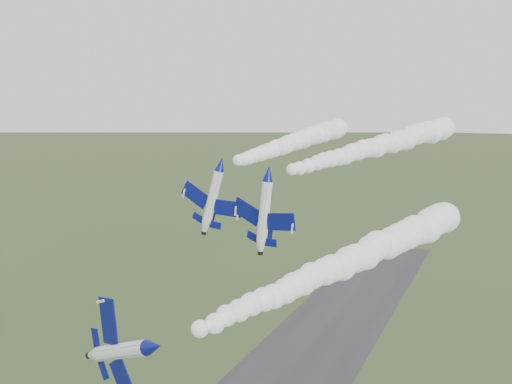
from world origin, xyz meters
TOP-DOWN VIEW (x-y plane):
  - jet_lead at (9.02, -11.59)m, footprint 6.72×13.09m
  - smoke_trail_jet_lead at (19.71, 17.70)m, footprint 21.59×54.24m
  - jet_pair_left at (-1.68, 21.94)m, footprint 10.04×12.53m
  - smoke_trail_jet_pair_left at (-1.54, 54.61)m, footprint 6.12×59.03m
  - jet_pair_right at (6.66, 20.31)m, footprint 11.11×13.08m
  - smoke_trail_jet_pair_right at (15.38, 55.69)m, footprint 20.76×65.37m

SIDE VIEW (x-z plane):
  - jet_lead at x=9.02m, z-range 27.14..37.42m
  - smoke_trail_jet_lead at x=19.71m, z-range 31.82..36.73m
  - jet_pair_right at x=6.66m, z-range 42.80..46.14m
  - jet_pair_left at x=-1.68m, z-range 43.27..47.18m
  - smoke_trail_jet_pair_right at x=15.38m, z-range 43.78..48.75m
  - smoke_trail_jet_pair_left at x=-1.54m, z-range 44.22..48.98m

